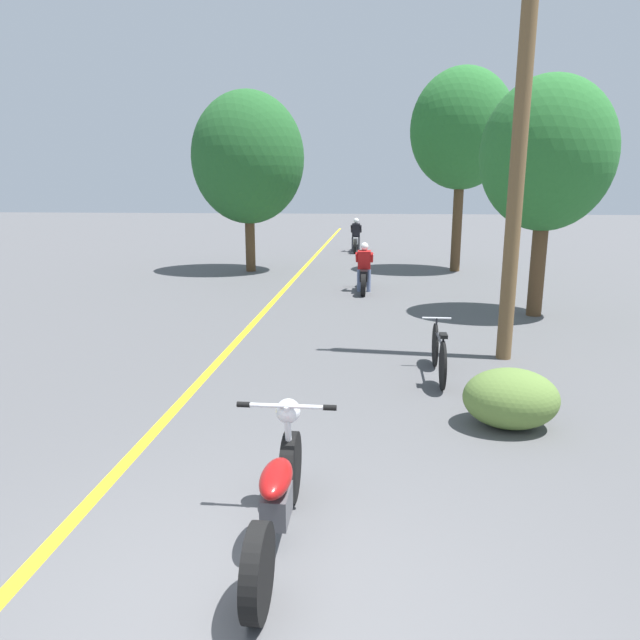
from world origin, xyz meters
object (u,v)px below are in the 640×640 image
(roadside_tree_right_far, at_px, (462,130))
(bicycle_parked, at_px, (439,353))
(roadside_tree_right_near, at_px, (547,155))
(roadside_tree_left, at_px, (248,158))
(motorcycle_foreground, at_px, (278,496))
(utility_pole, at_px, (521,116))
(motorcycle_rider_lead, at_px, (364,273))
(motorcycle_rider_far, at_px, (356,239))

(roadside_tree_right_far, distance_m, bicycle_parked, 12.20)
(roadside_tree_right_near, bearing_deg, bicycle_parked, -119.52)
(roadside_tree_left, relative_size, motorcycle_foreground, 2.81)
(roadside_tree_left, bearing_deg, motorcycle_foreground, -76.86)
(roadside_tree_right_near, relative_size, roadside_tree_left, 0.86)
(roadside_tree_left, bearing_deg, utility_pole, -56.46)
(roadside_tree_right_far, relative_size, motorcycle_rider_lead, 3.23)
(motorcycle_rider_lead, bearing_deg, roadside_tree_left, 138.01)
(utility_pole, bearing_deg, roadside_tree_right_near, 68.15)
(roadside_tree_left, distance_m, motorcycle_rider_lead, 6.11)
(motorcycle_rider_far, distance_m, bicycle_parked, 17.12)
(motorcycle_foreground, distance_m, motorcycle_rider_far, 21.27)
(roadside_tree_right_far, height_order, motorcycle_rider_lead, roadside_tree_right_far)
(utility_pole, distance_m, bicycle_parked, 3.78)
(motorcycle_rider_lead, relative_size, motorcycle_rider_far, 0.93)
(utility_pole, bearing_deg, roadside_tree_left, 123.54)
(roadside_tree_right_far, distance_m, motorcycle_foreground, 16.47)
(roadside_tree_left, distance_m, motorcycle_foreground, 15.62)
(roadside_tree_left, bearing_deg, roadside_tree_right_far, 5.87)
(roadside_tree_left, xyz_separation_m, motorcycle_rider_far, (3.30, 6.40, -3.12))
(roadside_tree_right_far, bearing_deg, motorcycle_foreground, -102.25)
(motorcycle_rider_lead, bearing_deg, roadside_tree_right_near, -34.88)
(motorcycle_rider_lead, bearing_deg, motorcycle_foreground, -92.06)
(roadside_tree_right_far, bearing_deg, motorcycle_rider_far, 121.95)
(roadside_tree_right_far, bearing_deg, bicycle_parked, -98.59)
(roadside_tree_right_far, xyz_separation_m, roadside_tree_left, (-6.85, -0.70, -0.89))
(motorcycle_rider_lead, xyz_separation_m, motorcycle_rider_far, (-0.58, 9.89, 0.05))
(utility_pole, xyz_separation_m, motorcycle_rider_far, (-3.02, 15.93, -3.25))
(motorcycle_foreground, bearing_deg, utility_pole, 61.94)
(roadside_tree_right_far, xyz_separation_m, motorcycle_rider_lead, (-2.97, -4.20, -4.06))
(roadside_tree_left, distance_m, motorcycle_rider_far, 7.85)
(bicycle_parked, bearing_deg, motorcycle_foreground, -111.45)
(roadside_tree_right_far, distance_m, roadside_tree_left, 6.95)
(motorcycle_foreground, xyz_separation_m, bicycle_parked, (1.67, 4.25, -0.05))
(roadside_tree_right_near, height_order, bicycle_parked, roadside_tree_right_near)
(roadside_tree_right_far, height_order, bicycle_parked, roadside_tree_right_far)
(motorcycle_rider_far, bearing_deg, motorcycle_rider_lead, -86.65)
(roadside_tree_right_far, relative_size, roadside_tree_left, 1.12)
(motorcycle_foreground, bearing_deg, roadside_tree_right_far, 77.75)
(motorcycle_foreground, height_order, bicycle_parked, motorcycle_foreground)
(motorcycle_foreground, bearing_deg, roadside_tree_right_near, 64.28)
(utility_pole, xyz_separation_m, motorcycle_rider_lead, (-2.44, 6.04, -3.29))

